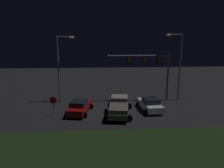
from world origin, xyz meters
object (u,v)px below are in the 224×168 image
object	(u,v)px
street_lamp_right	(177,60)
pickup_truck	(119,106)
car_sedan_far	(150,104)
street_lamp_left	(61,62)
traffic_signal_gantry	(150,65)
stop_sign	(53,103)
car_sedan	(80,107)

from	to	relation	value
street_lamp_right	pickup_truck	bearing A→B (deg)	-148.07
car_sedan_far	street_lamp_left	world-z (taller)	street_lamp_left
traffic_signal_gantry	car_sedan_far	bearing A→B (deg)	-103.14
stop_sign	pickup_truck	bearing A→B (deg)	1.44
traffic_signal_gantry	street_lamp_right	xyz separation A→B (m)	(3.62, -0.09, 0.65)
traffic_signal_gantry	car_sedan	bearing A→B (deg)	-153.47
car_sedan	street_lamp_left	size ratio (longest dim) A/B	0.54
pickup_truck	traffic_signal_gantry	bearing A→B (deg)	-33.39
street_lamp_right	stop_sign	xyz separation A→B (m)	(-15.38, -5.37, -3.98)
car_sedan	traffic_signal_gantry	size ratio (longest dim) A/B	0.56
car_sedan_far	traffic_signal_gantry	xyz separation A→B (m)	(0.96, 4.13, 4.16)
car_sedan_far	traffic_signal_gantry	bearing A→B (deg)	-18.31
traffic_signal_gantry	street_lamp_right	world-z (taller)	street_lamp_right
traffic_signal_gantry	street_lamp_right	size ratio (longest dim) A/B	0.93
street_lamp_left	street_lamp_right	world-z (taller)	street_lamp_right
street_lamp_left	street_lamp_right	bearing A→B (deg)	-0.99
traffic_signal_gantry	stop_sign	xyz separation A→B (m)	(-11.76, -5.46, -3.34)
street_lamp_left	car_sedan_far	bearing A→B (deg)	-21.93
car_sedan	traffic_signal_gantry	xyz separation A→B (m)	(9.10, 4.54, 4.16)
traffic_signal_gantry	street_lamp_left	world-z (taller)	street_lamp_left
street_lamp_left	stop_sign	bearing A→B (deg)	-90.93
street_lamp_left	pickup_truck	bearing A→B (deg)	-38.15
pickup_truck	car_sedan_far	world-z (taller)	pickup_truck
pickup_truck	street_lamp_left	distance (m)	9.86
car_sedan	street_lamp_right	world-z (taller)	street_lamp_right
pickup_truck	car_sedan	xyz separation A→B (m)	(-4.38, 0.74, -0.26)
street_lamp_right	stop_sign	size ratio (longest dim) A/B	4.03
car_sedan_far	street_lamp_right	bearing A→B (deg)	-53.74
car_sedan	car_sedan_far	size ratio (longest dim) A/B	1.03
car_sedan	street_lamp_left	distance (m)	7.10
car_sedan_far	street_lamp_right	size ratio (longest dim) A/B	0.51
car_sedan	traffic_signal_gantry	distance (m)	10.99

